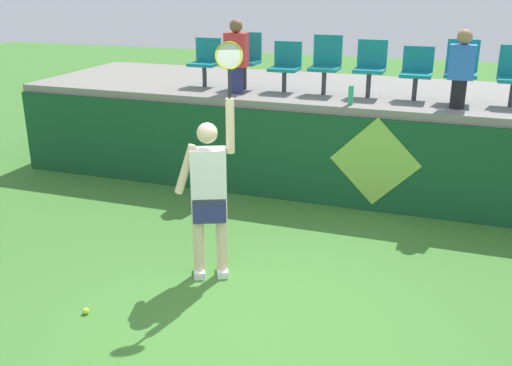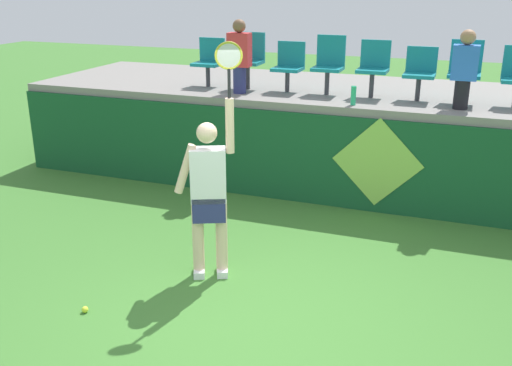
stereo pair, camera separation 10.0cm
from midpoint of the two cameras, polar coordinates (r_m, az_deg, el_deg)
ground_plane at (r=5.84m, az=0.16°, el=-13.59°), size 40.00×40.00×0.00m
court_back_wall at (r=8.51m, az=7.98°, el=2.20°), size 10.60×0.20×1.35m
spectator_platform at (r=9.65m, az=10.01°, el=8.68°), size 10.60×2.87×0.12m
tennis_player at (r=6.30m, az=-4.15°, el=-0.88°), size 0.71×0.39×2.58m
tennis_ball at (r=6.22m, az=-15.91°, el=-11.79°), size 0.07×0.07×0.07m
water_bottle at (r=8.40m, az=9.83°, el=8.41°), size 0.07×0.07×0.27m
stadium_chair_0 at (r=9.75m, az=-4.27°, el=11.93°), size 0.44×0.42×0.77m
stadium_chair_1 at (r=9.48m, az=-0.35°, el=12.18°), size 0.44×0.42×0.88m
stadium_chair_2 at (r=9.28m, az=3.56°, el=11.49°), size 0.44×0.42×0.76m
stadium_chair_3 at (r=9.12m, az=7.46°, el=11.61°), size 0.44×0.42×0.88m
stadium_chair_4 at (r=8.99m, az=11.73°, el=11.18°), size 0.44×0.42×0.83m
stadium_chair_5 at (r=8.92m, az=16.04°, el=10.50°), size 0.44×0.42×0.76m
stadium_chair_6 at (r=8.89m, az=20.03°, el=10.45°), size 0.44×0.42×0.88m
spectator_0 at (r=8.45m, az=20.01°, el=10.49°), size 0.34×0.20×1.06m
spectator_1 at (r=9.08m, az=-1.31°, el=12.37°), size 0.34×0.20×1.11m
wall_signage_mount at (r=8.54m, az=11.75°, el=-2.77°), size 1.27×0.01×1.38m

